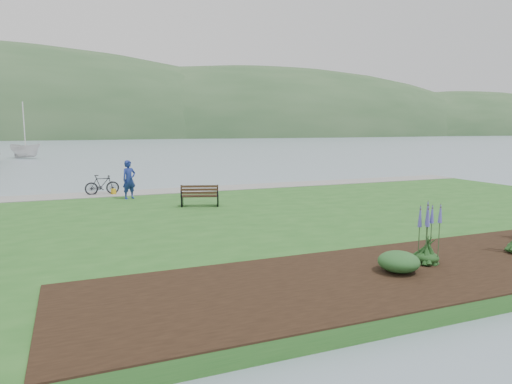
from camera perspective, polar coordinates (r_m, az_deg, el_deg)
ground at (r=20.75m, az=1.62°, el=-2.97°), size 600.00×600.00×0.00m
lawn at (r=18.93m, az=4.07°, el=-3.44°), size 34.00×20.00×0.40m
shoreline_path at (r=27.05m, az=-4.29°, el=0.49°), size 34.00×2.20×0.03m
garden_bed at (r=14.72m, az=28.92°, el=-6.92°), size 24.00×4.40×0.04m
far_hillside at (r=190.76m, az=-13.80°, el=6.65°), size 580.00×80.00×38.00m
park_bench at (r=20.86m, az=-7.04°, el=-0.41°), size 1.81×1.19×1.05m
person at (r=23.77m, az=-15.60°, el=1.91°), size 0.99×0.84×2.29m
bicycle_b at (r=25.77m, az=-18.69°, el=0.87°), size 0.62×1.80×1.07m
sailboat at (r=66.49m, az=-26.77°, el=3.78°), size 12.46×12.48×23.07m
pannier at (r=25.60m, az=-17.38°, el=0.03°), size 0.24×0.32×0.31m
echium_4 at (r=12.73m, az=20.71°, el=-4.89°), size 0.62×0.62×1.88m
shrub_0 at (r=11.89m, az=17.42°, el=-8.31°), size 1.02×1.02×0.51m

